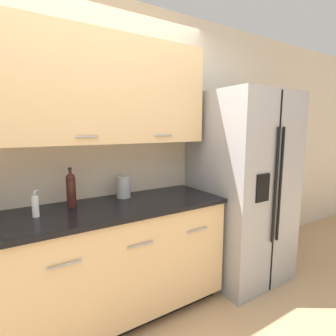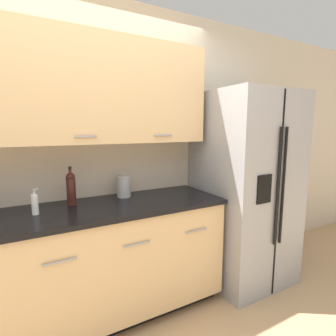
% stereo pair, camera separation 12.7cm
% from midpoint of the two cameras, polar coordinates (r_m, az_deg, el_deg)
% --- Properties ---
extents(wall_back, '(10.00, 0.39, 2.60)m').
position_cam_midpoint_polar(wall_back, '(2.25, -17.38, 6.47)').
color(wall_back, beige).
rests_on(wall_back, ground_plane).
extents(counter_unit, '(2.12, 0.64, 0.93)m').
position_cam_midpoint_polar(counter_unit, '(2.22, -14.68, -19.73)').
color(counter_unit, black).
rests_on(counter_unit, ground_plane).
extents(refrigerator, '(0.83, 0.81, 1.86)m').
position_cam_midpoint_polar(refrigerator, '(2.74, 17.64, -4.22)').
color(refrigerator, '#9E9EA0').
rests_on(refrigerator, ground_plane).
extents(wine_bottle, '(0.07, 0.07, 0.30)m').
position_cam_midpoint_polar(wine_bottle, '(2.13, -18.77, -4.11)').
color(wine_bottle, '#3D1914').
rests_on(wine_bottle, counter_unit).
extents(soap_dispenser, '(0.05, 0.04, 0.18)m').
position_cam_midpoint_polar(soap_dispenser, '(2.00, -25.38, -7.11)').
color(soap_dispenser, white).
rests_on(soap_dispenser, counter_unit).
extents(steel_canister, '(0.12, 0.12, 0.20)m').
position_cam_midpoint_polar(steel_canister, '(2.28, -8.04, -3.95)').
color(steel_canister, '#A3A3A5').
rests_on(steel_canister, counter_unit).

